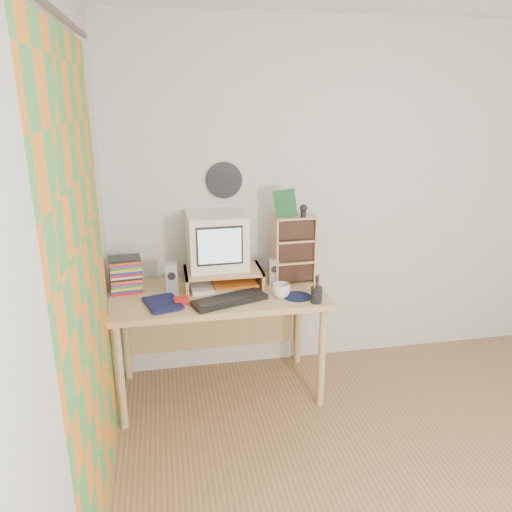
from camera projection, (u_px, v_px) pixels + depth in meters
name	position (u px, v px, depth m)	size (l,w,h in m)	color
back_wall	(350.00, 200.00, 3.67)	(3.50, 3.50, 0.00)	silver
left_wall	(53.00, 320.00, 1.72)	(3.50, 3.50, 0.00)	silver
curtain	(87.00, 294.00, 2.21)	(2.20, 2.20, 0.00)	orange
wall_disc	(224.00, 180.00, 3.43)	(0.25, 0.25, 0.02)	black
desk	(217.00, 307.00, 3.39)	(1.40, 0.70, 0.75)	tan
monitor_riser	(223.00, 273.00, 3.37)	(0.52, 0.30, 0.12)	tan
crt_monitor	(217.00, 241.00, 3.34)	(0.39, 0.39, 0.37)	silver
speaker_left	(172.00, 278.00, 3.24)	(0.08, 0.08, 0.21)	#A8A7AC
speaker_right	(273.00, 271.00, 3.41)	(0.07, 0.07, 0.18)	#A8A7AC
keyboard	(230.00, 300.00, 3.12)	(0.47, 0.16, 0.03)	black
dvd_stack	(126.00, 271.00, 3.26)	(0.20, 0.14, 0.29)	brown
cd_rack	(294.00, 249.00, 3.42)	(0.28, 0.15, 0.47)	tan
mug	(281.00, 291.00, 3.19)	(0.12, 0.12, 0.09)	silver
diary	(147.00, 304.00, 3.04)	(0.24, 0.18, 0.05)	#10133E
mousepad	(297.00, 297.00, 3.21)	(0.19, 0.19, 0.00)	#101638
pen_cup	(316.00, 292.00, 3.11)	(0.07, 0.07, 0.14)	black
papers	(222.00, 284.00, 3.37)	(0.33, 0.24, 0.04)	silver
red_box	(181.00, 301.00, 3.10)	(0.09, 0.06, 0.04)	red
game_box	(285.00, 204.00, 3.29)	(0.14, 0.03, 0.18)	#164E25
webcam	(303.00, 211.00, 3.30)	(0.05, 0.05, 0.09)	black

